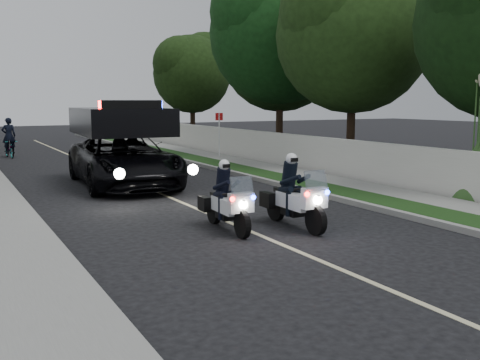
# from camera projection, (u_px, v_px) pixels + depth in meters

# --- Properties ---
(ground) EXTENTS (120.00, 120.00, 0.00)m
(ground) POSITION_uv_depth(u_px,v_px,m) (319.00, 261.00, 10.03)
(ground) COLOR black
(ground) RESTS_ON ground
(curb_right) EXTENTS (0.20, 60.00, 0.15)m
(curb_right) POSITION_uv_depth(u_px,v_px,m) (248.00, 176.00, 20.65)
(curb_right) COLOR gray
(curb_right) RESTS_ON ground
(grass_verge) EXTENTS (1.20, 60.00, 0.16)m
(grass_verge) POSITION_uv_depth(u_px,v_px,m) (263.00, 175.00, 20.98)
(grass_verge) COLOR #193814
(grass_verge) RESTS_ON ground
(sidewalk_right) EXTENTS (1.40, 60.00, 0.16)m
(sidewalk_right) POSITION_uv_depth(u_px,v_px,m) (292.00, 173.00, 21.59)
(sidewalk_right) COLOR gray
(sidewalk_right) RESTS_ON ground
(property_wall) EXTENTS (0.22, 60.00, 1.50)m
(property_wall) POSITION_uv_depth(u_px,v_px,m) (313.00, 155.00, 21.97)
(property_wall) COLOR beige
(property_wall) RESTS_ON ground
(curb_left) EXTENTS (0.20, 60.00, 0.15)m
(curb_left) POSITION_uv_depth(u_px,v_px,m) (15.00, 194.00, 16.77)
(curb_left) COLOR gray
(curb_left) RESTS_ON ground
(lane_marking) EXTENTS (0.12, 50.00, 0.01)m
(lane_marking) POSITION_uv_depth(u_px,v_px,m) (143.00, 186.00, 18.72)
(lane_marking) COLOR #BFB78C
(lane_marking) RESTS_ON ground
(police_moto_left) EXTENTS (0.76, 1.92, 1.61)m
(police_moto_left) POSITION_uv_depth(u_px,v_px,m) (227.00, 230.00, 12.39)
(police_moto_left) COLOR silver
(police_moto_left) RESTS_ON ground
(police_moto_right) EXTENTS (0.74, 2.04, 1.72)m
(police_moto_right) POSITION_uv_depth(u_px,v_px,m) (294.00, 227.00, 12.69)
(police_moto_right) COLOR white
(police_moto_right) RESTS_ON ground
(police_suv) EXTENTS (3.40, 6.63, 3.13)m
(police_suv) POSITION_uv_depth(u_px,v_px,m) (125.00, 186.00, 18.83)
(police_suv) COLOR black
(police_suv) RESTS_ON ground
(bicycle) EXTENTS (0.78, 1.72, 0.87)m
(bicycle) POSITION_uv_depth(u_px,v_px,m) (10.00, 157.00, 28.22)
(bicycle) COLOR black
(bicycle) RESTS_ON ground
(cyclist) EXTENTS (0.69, 0.48, 1.85)m
(cyclist) POSITION_uv_depth(u_px,v_px,m) (10.00, 157.00, 28.22)
(cyclist) COLOR black
(cyclist) RESTS_ON ground
(sign_post) EXTENTS (0.50, 0.50, 2.39)m
(sign_post) POSITION_uv_depth(u_px,v_px,m) (219.00, 160.00, 26.98)
(sign_post) COLOR red
(sign_post) RESTS_ON ground
(pampas_far) EXTENTS (2.00, 2.00, 4.43)m
(pampas_far) POSITION_uv_depth(u_px,v_px,m) (477.00, 202.00, 15.87)
(pampas_far) COLOR beige
(pampas_far) RESTS_ON ground
(tree_right_b) EXTENTS (8.56, 8.56, 10.96)m
(tree_right_b) POSITION_uv_depth(u_px,v_px,m) (350.00, 168.00, 23.84)
(tree_right_b) COLOR #244416
(tree_right_b) RESTS_ON ground
(tree_right_c) EXTENTS (6.87, 6.87, 10.73)m
(tree_right_c) POSITION_uv_depth(u_px,v_px,m) (279.00, 155.00, 29.56)
(tree_right_c) COLOR #173410
(tree_right_c) RESTS_ON ground
(tree_right_d) EXTENTS (8.79, 8.79, 12.20)m
(tree_right_d) POSITION_uv_depth(u_px,v_px,m) (279.00, 156.00, 28.89)
(tree_right_d) COLOR #164316
(tree_right_d) RESTS_ON ground
(tree_right_e) EXTENTS (5.97, 5.97, 9.30)m
(tree_right_e) POSITION_uv_depth(u_px,v_px,m) (193.00, 141.00, 39.93)
(tree_right_e) COLOR #1C3611
(tree_right_e) RESTS_ON ground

